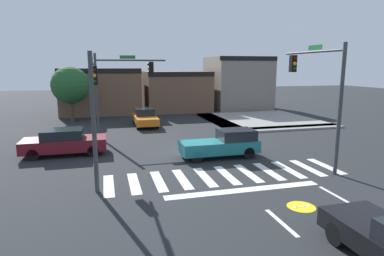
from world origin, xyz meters
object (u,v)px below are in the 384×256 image
(car_orange, at_px, (145,117))
(car_teal, at_px, (223,144))
(traffic_signal_northwest, at_px, (121,80))
(roadside_tree, at_px, (70,85))
(traffic_signal_southwest, at_px, (94,92))
(car_maroon, at_px, (64,142))
(traffic_signal_southeast, at_px, (318,82))

(car_orange, distance_m, car_teal, 11.71)
(traffic_signal_northwest, height_order, roadside_tree, traffic_signal_northwest)
(traffic_signal_southwest, bearing_deg, car_maroon, 23.18)
(roadside_tree, bearing_deg, car_teal, -58.54)
(traffic_signal_northwest, distance_m, car_teal, 9.44)
(traffic_signal_northwest, height_order, car_teal, traffic_signal_northwest)
(traffic_signal_southeast, distance_m, traffic_signal_northwest, 13.40)
(car_orange, bearing_deg, car_maroon, -34.00)
(traffic_signal_southeast, distance_m, car_maroon, 14.40)
(car_orange, bearing_deg, roadside_tree, -123.02)
(traffic_signal_northwest, relative_size, car_maroon, 1.28)
(car_maroon, height_order, car_orange, car_maroon)
(roadside_tree, bearing_deg, car_orange, -33.02)
(traffic_signal_southeast, xyz_separation_m, roadside_tree, (-13.54, 17.95, -0.92))
(traffic_signal_southeast, xyz_separation_m, traffic_signal_southwest, (-10.97, 0.82, -0.36))
(traffic_signal_southeast, height_order, traffic_signal_southwest, traffic_signal_southeast)
(traffic_signal_southeast, xyz_separation_m, traffic_signal_northwest, (-9.31, 9.64, -0.17))
(traffic_signal_southwest, height_order, car_maroon, traffic_signal_southwest)
(car_teal, bearing_deg, roadside_tree, -58.54)
(traffic_signal_northwest, height_order, car_maroon, traffic_signal_northwest)
(car_teal, bearing_deg, traffic_signal_southeast, 148.50)
(traffic_signal_southeast, distance_m, car_orange, 15.97)
(traffic_signal_southwest, bearing_deg, car_teal, -76.15)
(traffic_signal_southwest, bearing_deg, car_orange, -16.25)
(car_teal, bearing_deg, traffic_signal_southwest, 13.85)
(traffic_signal_southwest, relative_size, car_orange, 1.23)
(car_orange, bearing_deg, car_teal, 15.25)
(traffic_signal_northwest, relative_size, traffic_signal_southwest, 1.06)
(car_orange, xyz_separation_m, car_teal, (3.08, -11.30, 0.02))
(car_orange, xyz_separation_m, roadside_tree, (-6.36, 4.13, 2.63))
(traffic_signal_southeast, bearing_deg, car_teal, 58.50)
(traffic_signal_southwest, bearing_deg, roadside_tree, 8.55)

